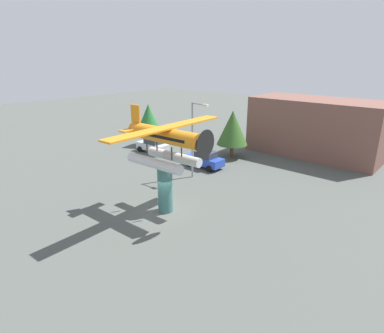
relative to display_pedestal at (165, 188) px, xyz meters
name	(u,v)px	position (x,y,z in m)	size (l,w,h in m)	color
ground_plane	(166,211)	(0.00, 0.00, -1.83)	(140.00, 140.00, 0.00)	#4C514C
display_pedestal	(165,188)	(0.00, 0.00, 0.00)	(1.10, 1.10, 3.66)	#386B66
floatplane_monument	(165,142)	(0.13, 0.00, 3.50)	(6.95, 10.43, 4.00)	silver
car_near_silver	(153,145)	(-12.40, 10.03, -0.95)	(4.20, 2.02, 1.76)	silver
car_mid_blue	(204,159)	(-4.21, 9.79, -0.95)	(4.20, 2.02, 1.76)	#2847B7
streetlight_primary	(194,135)	(-3.05, 6.79, 2.35)	(1.84, 0.28, 7.13)	gray
storefront_building	(316,127)	(2.50, 22.00, 1.39)	(14.50, 6.83, 6.45)	brown
tree_west	(149,118)	(-15.21, 12.00, 1.76)	(3.07, 3.07, 5.32)	brown
tree_east	(233,128)	(-4.11, 14.58, 1.60)	(3.46, 3.46, 5.36)	brown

